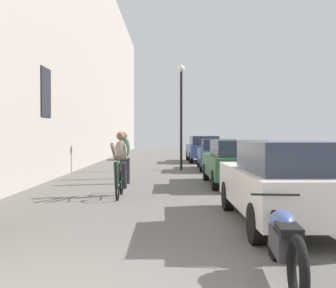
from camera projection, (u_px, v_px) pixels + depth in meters
name	position (u px, v px, depth m)	size (l,w,h in m)	color
building_facade_left	(64.00, 25.00, 17.51)	(0.54, 68.00, 12.60)	gray
cyclist_on_bicycle	(122.00, 166.00, 10.98)	(0.52, 1.76, 1.74)	black
pedestrian_near	(127.00, 154.00, 13.86)	(0.37, 0.28, 1.76)	#26262D
pedestrian_mid	(124.00, 153.00, 15.47)	(0.38, 0.30, 1.69)	#26262D
street_lamp	(183.00, 104.00, 19.31)	(0.32, 0.32, 4.90)	black
parked_car_nearest	(287.00, 182.00, 7.41)	(1.83, 4.27, 1.51)	beige
parked_car_second	(236.00, 162.00, 13.40)	(1.77, 4.15, 1.47)	#23512D
parked_car_third	(219.00, 154.00, 19.44)	(1.84, 4.14, 1.45)	#384C84
parked_car_fourth	(205.00, 148.00, 25.34)	(1.95, 4.48, 1.58)	#384C84
parked_motorcycle	(286.00, 242.00, 4.70)	(0.62, 2.14, 0.92)	black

